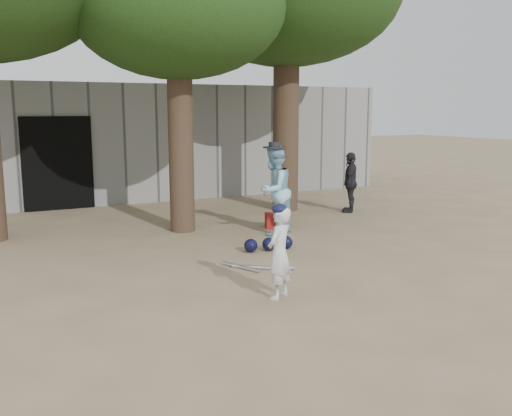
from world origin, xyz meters
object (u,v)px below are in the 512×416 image
boy_player (279,253)px  spectator_dark (350,182)px  red_bag (276,221)px  spectator_blue (274,190)px

boy_player → spectator_dark: size_ratio=0.84×
spectator_dark → red_bag: size_ratio=3.31×
boy_player → spectator_blue: bearing=-152.1°
spectator_blue → spectator_dark: spectator_blue is taller
boy_player → spectator_blue: size_ratio=0.70×
spectator_blue → red_bag: 0.90m
spectator_dark → red_bag: 2.60m
spectator_dark → red_bag: bearing=-28.5°
spectator_blue → boy_player: bearing=31.3°
boy_player → spectator_dark: spectator_dark is taller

